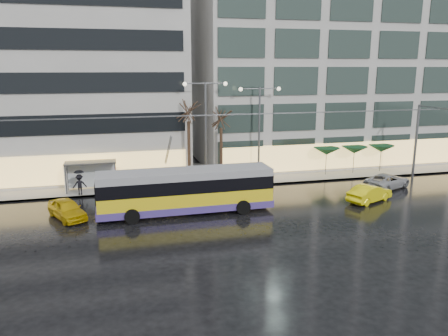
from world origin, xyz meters
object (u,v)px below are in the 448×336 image
object	(u,v)px
bus_shelter	(86,170)
taxi_a	(67,209)
trolleybus	(186,192)
street_lamp_near	(206,118)

from	to	relation	value
bus_shelter	taxi_a	bearing A→B (deg)	-98.50
bus_shelter	trolleybus	bearing A→B (deg)	-45.91
trolleybus	taxi_a	size ratio (longest dim) A/B	3.12
trolleybus	bus_shelter	bearing A→B (deg)	134.09
taxi_a	street_lamp_near	bearing A→B (deg)	4.01
trolleybus	bus_shelter	distance (m)	10.52
street_lamp_near	taxi_a	distance (m)	14.30
street_lamp_near	taxi_a	bearing A→B (deg)	-149.00
bus_shelter	street_lamp_near	bearing A→B (deg)	0.63
trolleybus	taxi_a	distance (m)	8.41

